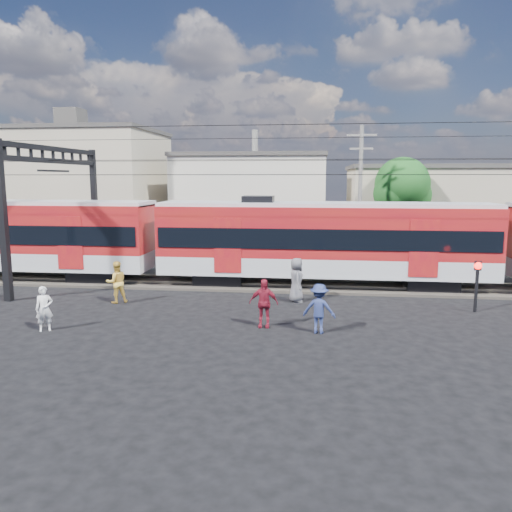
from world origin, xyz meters
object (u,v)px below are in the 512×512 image
object	(u,v)px
crossing_signal	(477,277)
pedestrian_a	(44,309)
commuter_train	(328,239)
pedestrian_c	(319,309)

from	to	relation	value
crossing_signal	pedestrian_a	bearing A→B (deg)	-164.33
commuter_train	crossing_signal	bearing A→B (deg)	-33.91
commuter_train	pedestrian_a	xyz separation A→B (m)	(-10.02, -8.40, -1.60)
commuter_train	crossing_signal	xyz separation A→B (m)	(5.87, -3.94, -0.96)
crossing_signal	commuter_train	bearing A→B (deg)	146.09
commuter_train	pedestrian_a	distance (m)	13.17
pedestrian_a	crossing_signal	size ratio (longest dim) A/B	0.77
pedestrian_c	commuter_train	bearing A→B (deg)	-83.91
pedestrian_a	crossing_signal	bearing A→B (deg)	-13.36
pedestrian_c	pedestrian_a	bearing A→B (deg)	14.56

